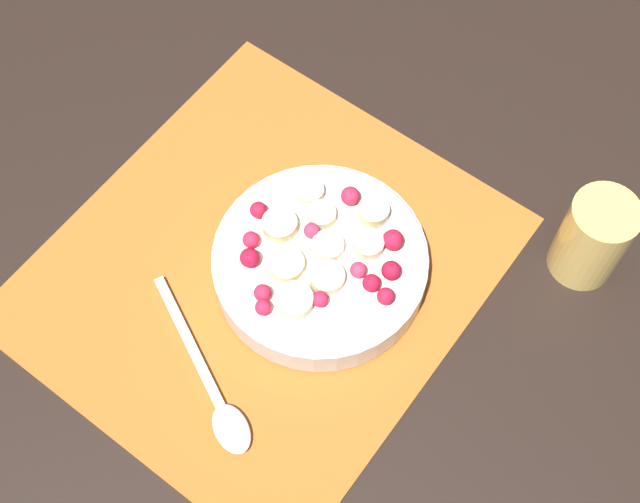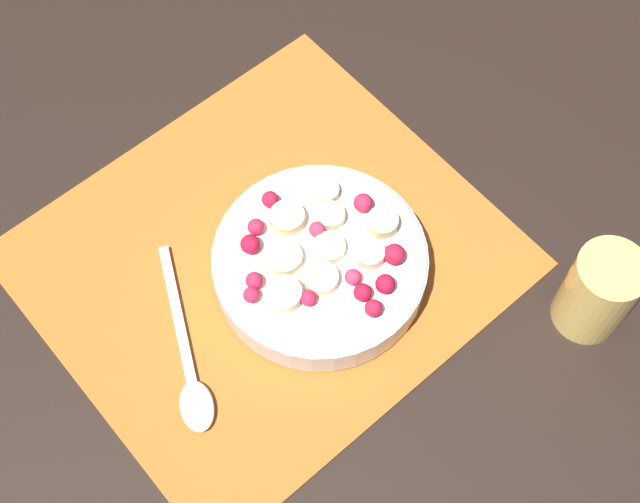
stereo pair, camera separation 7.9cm
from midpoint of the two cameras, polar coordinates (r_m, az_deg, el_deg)
The scene contains 5 objects.
ground_plane at distance 0.83m, azimuth -6.31°, elevation -1.47°, with size 3.00×3.00×0.00m, color black.
placemat at distance 0.83m, azimuth -6.33°, elevation -1.38°, with size 0.41×0.37×0.01m.
fruit_bowl at distance 0.80m, azimuth -2.78°, elevation -0.92°, with size 0.19×0.19×0.05m.
spoon at distance 0.78m, azimuth -9.47°, elevation -9.68°, with size 0.10×0.17×0.01m.
drinking_glass at distance 0.82m, azimuth 14.49°, elevation 0.58°, with size 0.06×0.06×0.09m.
Camera 1 is at (-0.26, -0.26, 0.75)m, focal length 50.00 mm.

